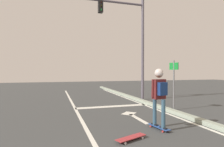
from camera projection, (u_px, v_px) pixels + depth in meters
lane_line_center at (81, 120)px, 6.30m from camera, size 0.12×20.00×0.01m
lane_line_curbside at (167, 113)px, 7.28m from camera, size 0.12×20.00×0.01m
stop_bar at (113, 106)px, 8.76m from camera, size 3.50×0.40×0.01m
lane_arrow_stem at (138, 119)px, 6.48m from camera, size 0.16×1.40×0.01m
lane_arrow_head at (129, 113)px, 7.29m from camera, size 0.71×0.71×0.01m
curb_strip at (172, 111)px, 7.36m from camera, size 0.24×24.00×0.14m
skateboard at (159, 127)px, 5.29m from camera, size 0.31×0.80×0.08m
skater at (159, 90)px, 5.26m from camera, size 0.45×0.62×1.65m
spare_skateboard at (131, 138)px, 4.44m from camera, size 0.85×0.50×0.08m
traffic_signal_mast at (125, 30)px, 10.50m from camera, size 5.14×0.34×5.94m
street_sign_post at (174, 77)px, 7.92m from camera, size 0.16×0.43×2.13m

